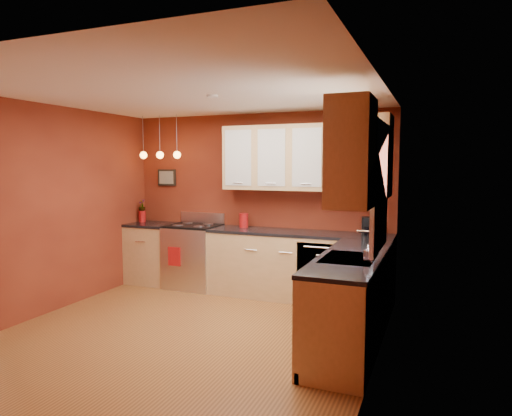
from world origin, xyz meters
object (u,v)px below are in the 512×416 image
at_px(red_canister, 244,220).
at_px(soap_pump, 368,254).
at_px(sink, 349,260).
at_px(gas_range, 194,256).
at_px(coffee_maker, 368,227).

height_order(red_canister, soap_pump, red_canister).
distance_m(sink, soap_pump, 0.28).
height_order(gas_range, coffee_maker, coffee_maker).
xyz_separation_m(gas_range, red_canister, (0.78, 0.11, 0.56)).
bearing_deg(sink, red_canister, 138.77).
bearing_deg(gas_range, red_canister, 8.11).
relative_size(gas_range, soap_pump, 6.50).
bearing_deg(gas_range, coffee_maker, 1.87).
xyz_separation_m(gas_range, coffee_maker, (2.57, 0.08, 0.57)).
relative_size(sink, red_canister, 3.39).
bearing_deg(coffee_maker, red_canister, 168.03).
relative_size(sink, coffee_maker, 3.01).
xyz_separation_m(sink, soap_pump, (0.20, -0.16, 0.11)).
distance_m(red_canister, coffee_maker, 1.79).
bearing_deg(red_canister, soap_pump, -40.96).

